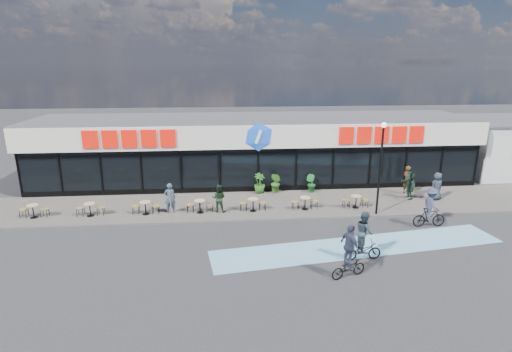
# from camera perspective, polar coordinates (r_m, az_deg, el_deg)

# --- Properties ---
(ground) EXTENTS (120.00, 120.00, 0.00)m
(ground) POSITION_cam_1_polar(r_m,az_deg,el_deg) (20.06, 2.15, -8.60)
(ground) COLOR #28282B
(ground) RESTS_ON ground
(sidewalk) EXTENTS (44.00, 5.00, 0.10)m
(sidewalk) POSITION_cam_1_polar(r_m,az_deg,el_deg) (24.18, 0.85, -4.08)
(sidewalk) COLOR #55514B
(sidewalk) RESTS_ON ground
(bike_lane) EXTENTS (14.17, 4.13, 0.01)m
(bike_lane) POSITION_cam_1_polar(r_m,az_deg,el_deg) (19.61, 14.55, -9.71)
(bike_lane) COLOR #67A1C3
(bike_lane) RESTS_ON ground
(building) EXTENTS (30.60, 6.57, 4.75)m
(building) POSITION_cam_1_polar(r_m,az_deg,el_deg) (28.76, -0.21, 3.91)
(building) COLOR black
(building) RESTS_ON ground
(neighbour_building) EXTENTS (9.20, 7.20, 4.11)m
(neighbour_building) POSITION_cam_1_polar(r_m,az_deg,el_deg) (37.50, 32.72, 3.78)
(neighbour_building) COLOR silver
(neighbour_building) RESTS_ON ground
(lamp_post) EXTENTS (0.28, 0.28, 5.16)m
(lamp_post) POSITION_cam_1_polar(r_m,az_deg,el_deg) (22.72, 17.39, 2.07)
(lamp_post) COLOR black
(lamp_post) RESTS_ON sidewalk
(bistro_set_0) EXTENTS (1.54, 0.62, 0.90)m
(bistro_set_0) POSITION_cam_1_polar(r_m,az_deg,el_deg) (25.14, -29.16, -4.17)
(bistro_set_0) COLOR tan
(bistro_set_0) RESTS_ON sidewalk
(bistro_set_1) EXTENTS (1.54, 0.62, 0.90)m
(bistro_set_1) POSITION_cam_1_polar(r_m,az_deg,el_deg) (24.04, -22.58, -4.19)
(bistro_set_1) COLOR tan
(bistro_set_1) RESTS_ON sidewalk
(bistro_set_2) EXTENTS (1.54, 0.62, 0.90)m
(bistro_set_2) POSITION_cam_1_polar(r_m,az_deg,el_deg) (23.29, -15.47, -4.15)
(bistro_set_2) COLOR tan
(bistro_set_2) RESTS_ON sidewalk
(bistro_set_3) EXTENTS (1.54, 0.62, 0.90)m
(bistro_set_3) POSITION_cam_1_polar(r_m,az_deg,el_deg) (22.92, -8.01, -4.04)
(bistro_set_3) COLOR tan
(bistro_set_3) RESTS_ON sidewalk
(bistro_set_4) EXTENTS (1.54, 0.62, 0.90)m
(bistro_set_4) POSITION_cam_1_polar(r_m,az_deg,el_deg) (22.94, -0.44, -3.86)
(bistro_set_4) COLOR tan
(bistro_set_4) RESTS_ON sidewalk
(bistro_set_5) EXTENTS (1.54, 0.62, 0.90)m
(bistro_set_5) POSITION_cam_1_polar(r_m,az_deg,el_deg) (23.36, 6.98, -3.62)
(bistro_set_5) COLOR tan
(bistro_set_5) RESTS_ON sidewalk
(bistro_set_6) EXTENTS (1.54, 0.62, 0.90)m
(bistro_set_6) POSITION_cam_1_polar(r_m,az_deg,el_deg) (24.14, 14.03, -3.33)
(bistro_set_6) COLOR tan
(bistro_set_6) RESTS_ON sidewalk
(potted_plant_left) EXTENTS (0.98, 0.98, 1.31)m
(potted_plant_left) POSITION_cam_1_polar(r_m,az_deg,el_deg) (25.94, 0.50, -1.04)
(potted_plant_left) COLOR #245518
(potted_plant_left) RESTS_ON sidewalk
(potted_plant_mid) EXTENTS (0.86, 0.92, 1.34)m
(potted_plant_mid) POSITION_cam_1_polar(r_m,az_deg,el_deg) (26.01, 2.87, -0.98)
(potted_plant_mid) COLOR #2F651C
(potted_plant_mid) RESTS_ON sidewalk
(potted_plant_right) EXTENTS (0.80, 0.82, 1.17)m
(potted_plant_right) POSITION_cam_1_polar(r_m,az_deg,el_deg) (26.42, 7.84, -1.04)
(potted_plant_right) COLOR #185521
(potted_plant_right) RESTS_ON sidewalk
(patron_left) EXTENTS (0.69, 0.52, 1.73)m
(patron_left) POSITION_cam_1_polar(r_m,az_deg,el_deg) (23.02, -12.19, -3.08)
(patron_left) COLOR #32414F
(patron_left) RESTS_ON sidewalk
(patron_right) EXTENTS (0.91, 0.77, 1.64)m
(patron_right) POSITION_cam_1_polar(r_m,az_deg,el_deg) (22.72, -5.34, -3.17)
(patron_right) COLOR black
(patron_right) RESTS_ON sidewalk
(pedestrian_a) EXTENTS (0.52, 1.62, 1.74)m
(pedestrian_a) POSITION_cam_1_polar(r_m,az_deg,el_deg) (26.60, 21.13, -1.22)
(pedestrian_a) COLOR #1A2F24
(pedestrian_a) RESTS_ON sidewalk
(pedestrian_b) EXTENTS (0.68, 0.80, 1.87)m
(pedestrian_b) POSITION_cam_1_polar(r_m,az_deg,el_deg) (27.47, 20.80, -0.52)
(pedestrian_b) COLOR #3D2716
(pedestrian_b) RESTS_ON sidewalk
(pedestrian_c) EXTENTS (0.97, 0.77, 1.75)m
(pedestrian_c) POSITION_cam_1_polar(r_m,az_deg,el_deg) (27.01, 24.43, -1.33)
(pedestrian_c) COLOR #272E3D
(pedestrian_c) RESTS_ON sidewalk
(cyclist_a) EXTENTS (1.68, 0.90, 2.23)m
(cyclist_a) POSITION_cam_1_polar(r_m,az_deg,el_deg) (18.05, 15.11, -8.81)
(cyclist_a) COLOR black
(cyclist_a) RESTS_ON ground
(cyclist_b) EXTENTS (1.75, 1.08, 2.12)m
(cyclist_b) POSITION_cam_1_polar(r_m,az_deg,el_deg) (22.68, 23.61, -4.45)
(cyclist_b) COLOR black
(cyclist_b) RESTS_ON ground
(cyclist_c) EXTENTS (1.67, 1.16, 2.28)m
(cyclist_c) POSITION_cam_1_polar(r_m,az_deg,el_deg) (16.52, 13.17, -11.06)
(cyclist_c) COLOR black
(cyclist_c) RESTS_ON ground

